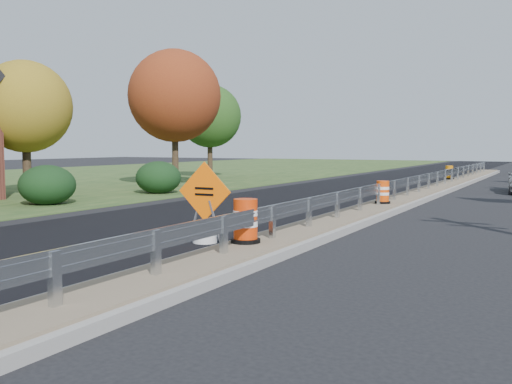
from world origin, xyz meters
The scene contains 14 objects.
ground centered at (0.00, 0.00, 0.00)m, with size 140.00×140.00×0.00m, color black.
grass_verge_near centered at (-24.00, 10.00, 0.01)m, with size 30.00×120.00×0.03m, color #27451D.
milled_overlay centered at (-4.40, 10.00, 0.01)m, with size 7.20×120.00×0.01m, color black.
median centered at (0.00, 8.00, 0.11)m, with size 1.60×55.00×0.23m.
guardrail centered at (0.00, 9.00, 0.73)m, with size 0.10×46.15×0.72m.
hedge_mid centered at (-11.50, 0.00, 0.76)m, with size 2.09×2.09×1.52m, color black.
hedge_north centered at (-11.00, 6.00, 0.76)m, with size 2.09×2.09×1.52m, color black.
tree_near_yellow centered at (-15.00, 2.00, 3.89)m, with size 3.96×3.96×5.88m.
tree_near_red centered at (-13.00, 10.00, 4.86)m, with size 4.95×4.95×7.35m.
tree_near_back centered at (-16.00, 18.00, 4.21)m, with size 4.29×4.29×6.37m.
caution_sign centered at (-1.67, -4.14, 0.47)m, with size 1.35×0.56×1.87m.
barrel_median_near centered at (-0.22, -4.79, 0.66)m, with size 0.62×0.62×0.91m.
barrel_median_mid centered at (0.01, 4.42, 0.61)m, with size 0.53×0.53×0.78m.
barrel_median_far centered at (-0.55, 20.30, 0.61)m, with size 0.55×0.55×0.80m.
Camera 1 is at (5.56, -14.94, 2.24)m, focal length 40.00 mm.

